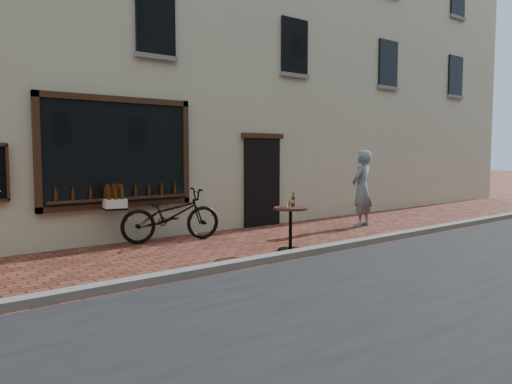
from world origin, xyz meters
TOP-DOWN VIEW (x-y plane):
  - ground at (0.00, 0.00)m, footprint 90.00×90.00m
  - kerb at (0.00, 0.20)m, footprint 90.00×0.25m
  - shop_building at (0.00, 6.50)m, footprint 28.00×6.20m
  - cargo_bicycle at (-1.02, 2.98)m, footprint 2.50×1.20m
  - bistro_table at (0.28, 0.68)m, footprint 0.64×0.64m
  - pedestrian at (3.77, 1.81)m, footprint 0.78×0.61m

SIDE VIEW (x-z plane):
  - ground at x=0.00m, z-range 0.00..0.00m
  - kerb at x=0.00m, z-range 0.00..0.12m
  - cargo_bicycle at x=-1.02m, z-range -0.03..1.15m
  - bistro_table at x=0.28m, z-range 0.04..1.14m
  - pedestrian at x=3.77m, z-range 0.00..1.90m
  - shop_building at x=0.00m, z-range 0.00..10.00m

